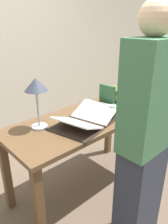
% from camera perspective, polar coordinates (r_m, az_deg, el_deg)
% --- Properties ---
extents(ground_plane, '(12.00, 12.00, 0.00)m').
position_cam_1_polar(ground_plane, '(2.29, -0.08, -18.70)').
color(ground_plane, brown).
extents(reading_desk, '(1.38, 0.60, 0.73)m').
position_cam_1_polar(reading_desk, '(1.93, -0.09, -4.81)').
color(reading_desk, brown).
rests_on(reading_desk, ground_plane).
extents(open_book, '(0.64, 0.49, 0.11)m').
position_cam_1_polar(open_book, '(1.80, 0.59, -1.96)').
color(open_book, black).
rests_on(open_book, reading_desk).
extents(book_stack_tall, '(0.26, 0.31, 0.18)m').
position_cam_1_polar(book_stack_tall, '(2.17, 9.18, 3.70)').
color(book_stack_tall, '#BC8933').
rests_on(book_stack_tall, reading_desk).
extents(book_standing_upright, '(0.04, 0.16, 0.25)m').
position_cam_1_polar(book_standing_upright, '(2.00, 6.01, 3.49)').
color(book_standing_upright, '#234C2D').
rests_on(book_standing_upright, reading_desk).
extents(reading_lamp, '(0.17, 0.17, 0.40)m').
position_cam_1_polar(reading_lamp, '(1.65, -12.38, 6.00)').
color(reading_lamp, '#ADADB2').
rests_on(reading_lamp, reading_desk).
extents(coffee_mug, '(0.10, 0.11, 0.10)m').
position_cam_1_polar(coffee_mug, '(1.94, 7.78, 0.30)').
color(coffee_mug, '#4C7F5B').
rests_on(coffee_mug, reading_desk).
extents(person_reader, '(0.36, 0.22, 1.62)m').
position_cam_1_polar(person_reader, '(1.43, 15.49, -8.06)').
color(person_reader, '#2D3342').
rests_on(person_reader, ground_plane).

